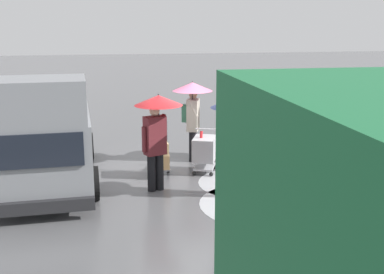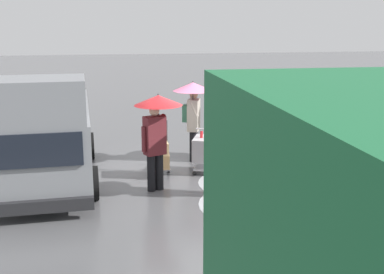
{
  "view_description": "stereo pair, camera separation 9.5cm",
  "coord_description": "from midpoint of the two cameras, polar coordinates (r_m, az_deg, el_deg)",
  "views": [
    {
      "loc": [
        2.05,
        11.28,
        3.65
      ],
      "look_at": [
        -0.05,
        0.43,
        1.05
      ],
      "focal_mm": 46.29,
      "sensor_mm": 36.0,
      "label": 1
    },
    {
      "loc": [
        1.95,
        11.3,
        3.65
      ],
      "look_at": [
        -0.05,
        0.43,
        1.05
      ],
      "focal_mm": 46.29,
      "sensor_mm": 36.0,
      "label": 2
    }
  ],
  "objects": [
    {
      "name": "pedestrian_black_side",
      "position": [
        10.34,
        4.74,
        1.59
      ],
      "size": [
        1.04,
        1.04,
        2.15
      ],
      "color": "black",
      "rests_on": "ground"
    },
    {
      "name": "cargo_van_parked_right",
      "position": [
        11.64,
        -16.81,
        0.41
      ],
      "size": [
        2.35,
        5.41,
        2.6
      ],
      "color": "gray",
      "rests_on": "ground"
    },
    {
      "name": "slush_patch_near_cluster",
      "position": [
        10.3,
        8.29,
        -7.64
      ],
      "size": [
        2.75,
        2.75,
        0.01
      ],
      "primitive_type": "cylinder",
      "color": "silver",
      "rests_on": "ground"
    },
    {
      "name": "ground_plane",
      "position": [
        12.03,
        -0.83,
        -4.42
      ],
      "size": [
        90.0,
        90.0,
        0.0
      ],
      "primitive_type": "plane",
      "color": "#5B5B5E"
    },
    {
      "name": "hand_dolly_boxes",
      "position": [
        11.85,
        -4.03,
        -2.18
      ],
      "size": [
        0.54,
        0.72,
        1.32
      ],
      "color": "#515156",
      "rests_on": "ground"
    },
    {
      "name": "slush_patch_under_van",
      "position": [
        11.55,
        6.46,
        -5.24
      ],
      "size": [
        2.4,
        2.4,
        0.01
      ],
      "primitive_type": "cylinder",
      "color": "#ADAFB5",
      "rests_on": "ground"
    },
    {
      "name": "pedestrian_white_side",
      "position": [
        12.9,
        -0.17,
        3.96
      ],
      "size": [
        1.04,
        1.04,
        2.15
      ],
      "color": "black",
      "rests_on": "ground"
    },
    {
      "name": "pedestrian_far_side",
      "position": [
        10.65,
        -4.32,
        2.02
      ],
      "size": [
        1.04,
        1.04,
        2.15
      ],
      "color": "black",
      "rests_on": "ground"
    },
    {
      "name": "pedestrian_pink_side",
      "position": [
        13.26,
        5.95,
        4.15
      ],
      "size": [
        1.04,
        1.04,
        2.15
      ],
      "color": "black",
      "rests_on": "ground"
    },
    {
      "name": "shopping_cart_vendor",
      "position": [
        12.12,
        1.22,
        -1.49
      ],
      "size": [
        0.8,
        0.96,
        1.04
      ],
      "color": "#B2B2B7",
      "rests_on": "ground"
    }
  ]
}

